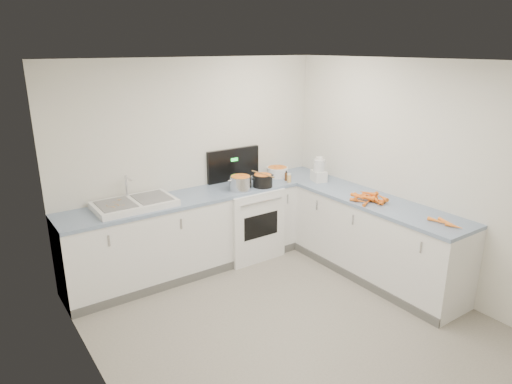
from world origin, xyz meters
TOP-DOWN VIEW (x-y plane):
  - floor at (0.00, 0.00)m, footprint 3.50×4.00m
  - ceiling at (0.00, 0.00)m, footprint 3.50×4.00m
  - wall_back at (0.00, 2.00)m, footprint 3.50×0.00m
  - wall_left at (-1.75, 0.00)m, footprint 0.00×4.00m
  - wall_right at (1.75, 0.00)m, footprint 0.00×4.00m
  - counter_back at (0.00, 1.70)m, footprint 3.50×0.62m
  - counter_right at (1.45, 0.30)m, footprint 0.62×2.20m
  - stove at (0.55, 1.69)m, footprint 0.76×0.65m
  - sink at (-0.90, 1.70)m, footprint 0.86×0.52m
  - steel_pot at (0.39, 1.55)m, footprint 0.29×0.29m
  - black_pot at (0.69, 1.51)m, footprint 0.32×0.32m
  - wooden_spoon at (0.69, 1.51)m, footprint 0.06×0.41m
  - mixing_bowl at (1.12, 1.77)m, footprint 0.32×0.32m
  - extract_bottle at (1.10, 1.56)m, footprint 0.04×0.04m
  - spice_jar at (1.09, 1.48)m, footprint 0.06×0.06m
  - food_processor at (1.43, 1.29)m, footprint 0.20×0.23m
  - carrot_pile at (1.36, 0.38)m, footprint 0.40×0.46m
  - peeled_carrots at (1.43, -0.55)m, footprint 0.12×0.36m
  - peelings at (-1.10, 1.68)m, footprint 0.21×0.24m

SIDE VIEW (x-z plane):
  - floor at x=0.00m, z-range 0.00..0.00m
  - counter_back at x=0.00m, z-range 0.00..0.94m
  - counter_right at x=1.45m, z-range 0.00..0.94m
  - stove at x=0.55m, z-range -0.21..1.15m
  - peeled_carrots at x=1.43m, z-range 0.94..0.98m
  - carrot_pile at x=1.36m, z-range 0.93..1.02m
  - sink at x=-0.90m, z-range 0.82..1.13m
  - spice_jar at x=1.09m, z-range 0.94..1.04m
  - extract_bottle at x=1.10m, z-range 0.94..1.05m
  - mixing_bowl at x=1.12m, z-range 0.94..1.07m
  - black_pot at x=0.69m, z-range 0.92..1.09m
  - steel_pot at x=0.39m, z-range 0.92..1.11m
  - peelings at x=-1.10m, z-range 1.01..1.02m
  - food_processor at x=1.43m, z-range 0.92..1.24m
  - wooden_spoon at x=0.69m, z-range 1.10..1.11m
  - wall_back at x=0.00m, z-range 0.00..2.50m
  - wall_left at x=-1.75m, z-range 0.00..2.50m
  - wall_right at x=1.75m, z-range 0.00..2.50m
  - ceiling at x=0.00m, z-range 2.50..2.50m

